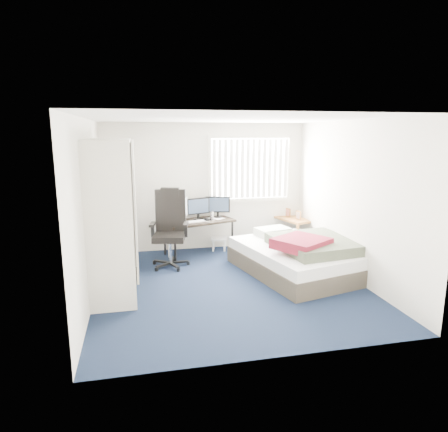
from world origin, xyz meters
TOP-DOWN VIEW (x-y plane):
  - ground at (0.00, 0.00)m, footprint 4.20×4.20m
  - room_shell at (0.00, 0.00)m, footprint 4.20×4.20m
  - window_assembly at (0.90, 2.04)m, footprint 1.72×0.09m
  - closet at (-1.67, 0.27)m, footprint 0.64×1.84m
  - desk at (-0.21, 1.76)m, footprint 1.46×1.00m
  - office_chair at (-0.80, 1.16)m, footprint 0.76×0.76m
  - footstool at (0.21, 1.85)m, footprint 0.36×0.31m
  - nightstand at (1.75, 1.85)m, footprint 0.67×0.95m
  - bed at (1.27, 0.29)m, footprint 2.04×2.43m
  - pine_box at (-1.65, 0.09)m, footprint 0.47×0.40m

SIDE VIEW (x-z plane):
  - ground at x=0.00m, z-range 0.00..0.00m
  - pine_box at x=-1.65m, z-range 0.00..0.31m
  - footstool at x=0.21m, z-range 0.07..0.32m
  - bed at x=1.27m, z-range -0.05..0.64m
  - nightstand at x=1.75m, z-range 0.14..0.91m
  - office_chair at x=-0.80m, z-range -0.16..1.21m
  - desk at x=-0.21m, z-range 0.14..1.26m
  - closet at x=-1.67m, z-range 0.24..2.46m
  - room_shell at x=0.00m, z-range -0.59..3.61m
  - window_assembly at x=0.90m, z-range 0.94..2.26m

